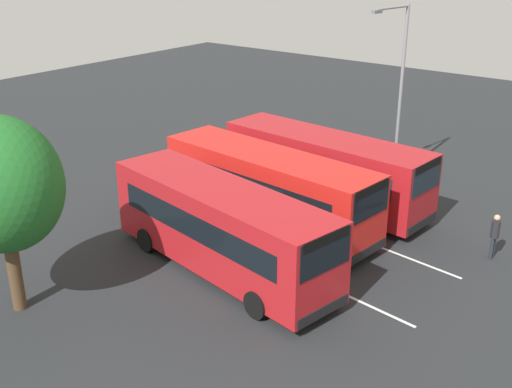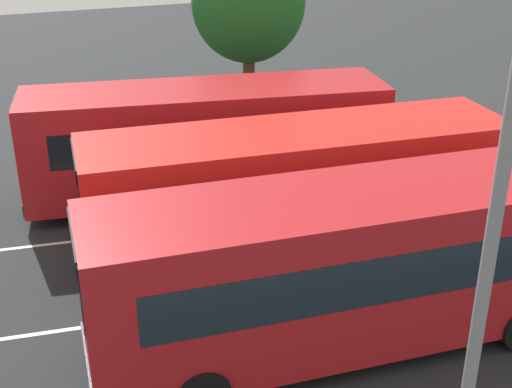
{
  "view_description": "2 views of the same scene",
  "coord_description": "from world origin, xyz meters",
  "px_view_note": "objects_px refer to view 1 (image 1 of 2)",
  "views": [
    {
      "loc": [
        14.01,
        -19.3,
        11.39
      ],
      "look_at": [
        -0.75,
        -0.3,
        1.61
      ],
      "focal_mm": 44.39,
      "sensor_mm": 36.0,
      "label": 1
    },
    {
      "loc": [
        5.9,
        13.65,
        8.4
      ],
      "look_at": [
        0.43,
        -0.08,
        1.67
      ],
      "focal_mm": 48.89,
      "sensor_mm": 36.0,
      "label": 2
    }
  ],
  "objects_px": {
    "bus_center_right": "(325,168)",
    "depot_tree": "(1,185)",
    "bus_center_left": "(269,188)",
    "pedestrian": "(495,233)",
    "bus_far_left": "(222,227)",
    "street_lamp": "(398,84)"
  },
  "relations": [
    {
      "from": "street_lamp",
      "to": "depot_tree",
      "type": "height_order",
      "value": "street_lamp"
    },
    {
      "from": "bus_center_right",
      "to": "depot_tree",
      "type": "relative_size",
      "value": 1.54
    },
    {
      "from": "street_lamp",
      "to": "bus_center_right",
      "type": "bearing_deg",
      "value": -5.34
    },
    {
      "from": "street_lamp",
      "to": "depot_tree",
      "type": "bearing_deg",
      "value": -5.61
    },
    {
      "from": "bus_far_left",
      "to": "bus_center_left",
      "type": "relative_size",
      "value": 1.01
    },
    {
      "from": "bus_far_left",
      "to": "street_lamp",
      "type": "xyz_separation_m",
      "value": [
        0.7,
        12.09,
        3.16
      ]
    },
    {
      "from": "bus_center_left",
      "to": "street_lamp",
      "type": "xyz_separation_m",
      "value": [
        1.61,
        8.03,
        3.16
      ]
    },
    {
      "from": "pedestrian",
      "to": "street_lamp",
      "type": "bearing_deg",
      "value": -30.21
    },
    {
      "from": "bus_far_left",
      "to": "depot_tree",
      "type": "relative_size",
      "value": 1.56
    },
    {
      "from": "bus_center_left",
      "to": "depot_tree",
      "type": "bearing_deg",
      "value": -99.8
    },
    {
      "from": "bus_center_right",
      "to": "pedestrian",
      "type": "bearing_deg",
      "value": 0.41
    },
    {
      "from": "bus_center_right",
      "to": "depot_tree",
      "type": "height_order",
      "value": "depot_tree"
    },
    {
      "from": "bus_far_left",
      "to": "depot_tree",
      "type": "distance_m",
      "value": 7.54
    },
    {
      "from": "bus_center_left",
      "to": "pedestrian",
      "type": "relative_size",
      "value": 5.58
    },
    {
      "from": "bus_center_left",
      "to": "bus_center_right",
      "type": "height_order",
      "value": "same"
    },
    {
      "from": "pedestrian",
      "to": "bus_center_right",
      "type": "bearing_deg",
      "value": 2.67
    },
    {
      "from": "bus_center_left",
      "to": "depot_tree",
      "type": "distance_m",
      "value": 10.81
    },
    {
      "from": "bus_center_left",
      "to": "bus_center_right",
      "type": "xyz_separation_m",
      "value": [
        0.54,
        3.49,
        0.0
      ]
    },
    {
      "from": "pedestrian",
      "to": "depot_tree",
      "type": "bearing_deg",
      "value": 56.16
    },
    {
      "from": "bus_center_left",
      "to": "pedestrian",
      "type": "distance_m",
      "value": 8.93
    },
    {
      "from": "bus_center_left",
      "to": "pedestrian",
      "type": "bearing_deg",
      "value": 24.68
    },
    {
      "from": "bus_center_left",
      "to": "depot_tree",
      "type": "xyz_separation_m",
      "value": [
        -2.73,
        -10.13,
        2.59
      ]
    }
  ]
}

